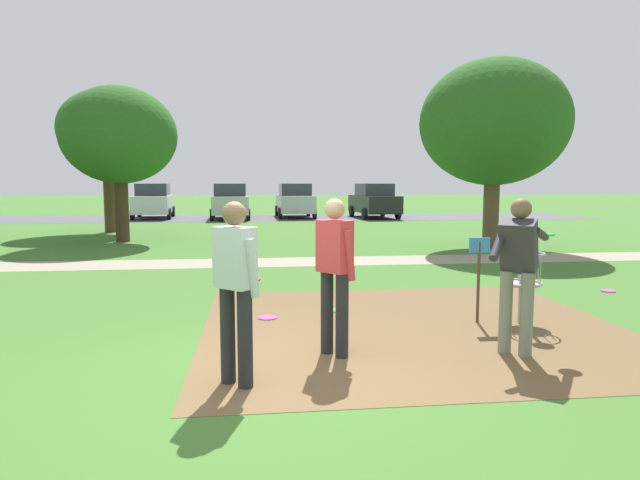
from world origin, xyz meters
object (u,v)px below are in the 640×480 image
object	(u,v)px
frisbee_near_basket	(267,318)
parked_car_leftmost	(153,201)
parked_car_rightmost	(374,201)
disc_golf_basket	(517,268)
tree_mid_center	(119,136)
player_foreground_watching	(335,268)
frisbee_mid_grass	(335,310)
tree_mid_left	(107,130)
player_waiting_left	(518,266)
parked_car_center_right	(295,201)
tree_near_right	(494,123)
player_throwing	(236,283)
frisbee_by_tee	(608,291)
parked_car_center_left	(230,201)

from	to	relation	value
frisbee_near_basket	parked_car_leftmost	distance (m)	22.93
frisbee_near_basket	parked_car_rightmost	distance (m)	22.11
disc_golf_basket	tree_mid_center	bearing A→B (deg)	124.81
player_foreground_watching	frisbee_near_basket	bearing A→B (deg)	112.42
tree_mid_center	frisbee_mid_grass	bearing A→B (deg)	-61.96
disc_golf_basket	tree_mid_left	xyz separation A→B (m)	(-8.98, 14.63, 3.08)
tree_mid_center	player_waiting_left	bearing A→B (deg)	-60.21
frisbee_mid_grass	player_foreground_watching	bearing A→B (deg)	-98.38
parked_car_rightmost	player_waiting_left	bearing A→B (deg)	-98.57
tree_mid_left	disc_golf_basket	bearing A→B (deg)	-58.44
player_foreground_watching	parked_car_rightmost	xyz separation A→B (m)	(5.46, 22.91, -0.05)
frisbee_near_basket	tree_mid_center	xyz separation A→B (m)	(-4.39, 10.44, 3.34)
disc_golf_basket	frisbee_near_basket	bearing A→B (deg)	169.23
frisbee_mid_grass	parked_car_center_right	xyz separation A→B (m)	(0.95, 21.71, 0.91)
player_waiting_left	tree_near_right	world-z (taller)	tree_near_right
parked_car_leftmost	player_throwing	bearing A→B (deg)	-77.99
player_throwing	frisbee_by_tee	distance (m)	7.30
frisbee_mid_grass	parked_car_center_left	bearing A→B (deg)	96.83
player_throwing	frisbee_by_tee	xyz separation A→B (m)	(6.24, 3.66, -0.96)
parked_car_rightmost	parked_car_leftmost	bearing A→B (deg)	175.09
player_foreground_watching	tree_mid_center	size ratio (longest dim) A/B	0.35
player_throwing	player_waiting_left	bearing A→B (deg)	10.46
frisbee_by_tee	parked_car_leftmost	size ratio (longest dim) A/B	0.05
disc_golf_basket	player_waiting_left	world-z (taller)	player_waiting_left
player_foreground_watching	parked_car_rightmost	size ratio (longest dim) A/B	0.39
frisbee_near_basket	parked_car_leftmost	xyz separation A→B (m)	(-5.58, 22.22, 0.91)
frisbee_by_tee	tree_near_right	size ratio (longest dim) A/B	0.04
frisbee_near_basket	frisbee_by_tee	world-z (taller)	same
player_waiting_left	tree_near_right	xyz separation A→B (m)	(3.96, 9.52, 2.59)
player_waiting_left	tree_mid_left	world-z (taller)	tree_mid_left
player_throwing	frisbee_by_tee	world-z (taller)	player_throwing
disc_golf_basket	frisbee_by_tee	world-z (taller)	disc_golf_basket
tree_mid_left	player_foreground_watching	bearing A→B (deg)	-67.88
frisbee_by_tee	tree_near_right	world-z (taller)	tree_near_right
player_throwing	parked_car_leftmost	world-z (taller)	parked_car_leftmost
player_foreground_watching	tree_near_right	distance (m)	11.35
player_throwing	tree_mid_left	size ratio (longest dim) A/B	0.32
tree_mid_left	frisbee_by_tee	bearing A→B (deg)	-47.83
player_foreground_watching	tree_near_right	bearing A→B (deg)	57.48
frisbee_by_tee	parked_car_rightmost	bearing A→B (deg)	89.30
player_foreground_watching	parked_car_leftmost	xyz separation A→B (m)	(-6.28, 23.92, -0.05)
tree_mid_center	parked_car_rightmost	distance (m)	15.27
frisbee_by_tee	tree_mid_center	world-z (taller)	tree_mid_center
parked_car_center_left	parked_car_leftmost	bearing A→B (deg)	165.27
player_foreground_watching	frisbee_by_tee	world-z (taller)	player_foreground_watching
disc_golf_basket	parked_car_rightmost	world-z (taller)	parked_car_rightmost
frisbee_by_tee	frisbee_mid_grass	size ratio (longest dim) A/B	1.12
disc_golf_basket	parked_car_center_left	bearing A→B (deg)	102.44
frisbee_mid_grass	parked_car_leftmost	distance (m)	22.88
parked_car_leftmost	player_waiting_left	bearing A→B (deg)	-71.11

